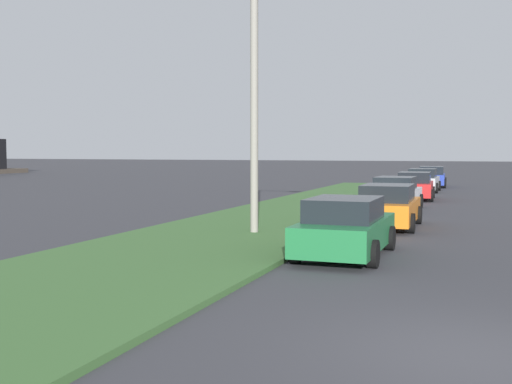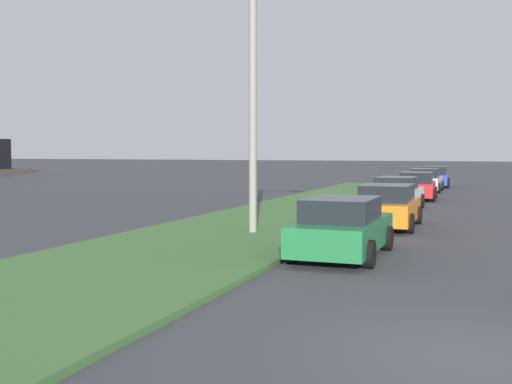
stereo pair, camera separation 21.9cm
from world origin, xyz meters
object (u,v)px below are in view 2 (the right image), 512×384
Objects in this scene: parked_car_orange at (387,207)px; parked_car_red at (417,186)px; parked_car_green at (342,228)px; parked_car_white at (397,194)px; streetlight at (264,92)px; parked_car_silver at (426,180)px; parked_car_blue at (435,177)px.

parked_car_orange and parked_car_red have the same top height.
parked_car_green is 12.84m from parked_car_white.
parked_car_white is 0.58× the size of streetlight.
parked_car_green is 25.99m from parked_car_silver.
parked_car_green is at bearing 178.00° from parked_car_red.
parked_car_red is 1.02× the size of parked_car_silver.
parked_car_orange is 12.88m from parked_car_red.
parked_car_silver is (13.15, 0.05, 0.00)m from parked_car_white.
streetlight is at bearing 173.41° from parked_car_silver.
parked_car_green is at bearing 178.03° from parked_car_orange.
parked_car_orange and parked_car_blue have the same top height.
parked_car_white is (12.83, 0.48, 0.00)m from parked_car_green.
parked_car_red and parked_car_silver have the same top height.
streetlight reaches higher than parked_car_blue.
parked_car_white is at bearing 177.16° from parked_car_blue.
parked_car_green is at bearing -177.13° from parked_car_white.
parked_car_green is 0.98× the size of parked_car_blue.
parked_car_green is at bearing -132.63° from streetlight.
parked_car_blue is (12.22, 0.09, 0.00)m from parked_car_red.
parked_car_red and parked_car_blue have the same top height.
parked_car_green and parked_car_silver have the same top height.
parked_car_white is at bearing 4.39° from parked_car_orange.
parked_car_green and parked_car_blue have the same top height.
parked_car_orange is at bearing 179.01° from parked_car_red.
parked_car_red is at bearing 177.76° from parked_car_blue.
parked_car_white is at bearing 1.97° from parked_car_green.
parked_car_white and parked_car_silver have the same top height.
streetlight reaches higher than parked_car_green.
streetlight reaches higher than parked_car_orange.
parked_car_silver is at bearing 0.99° from parked_car_green.
parked_car_red is at bearing 0.81° from parked_car_green.
parked_car_orange is 25.11m from parked_car_blue.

